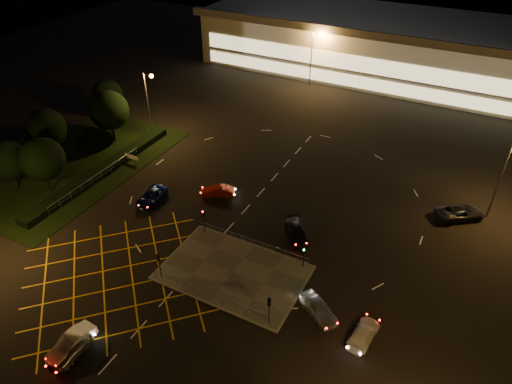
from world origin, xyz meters
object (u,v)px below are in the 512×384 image
at_px(car_approach_white, 364,334).
at_px(car_circ_red, 218,191).
at_px(car_far_dkgrey, 297,232).
at_px(signal_sw, 159,261).
at_px(signal_se, 269,305).
at_px(car_right_silver, 319,309).
at_px(car_near_silver, 71,350).
at_px(signal_ne, 304,251).
at_px(car_queue_white, 71,343).
at_px(car_left_blue, 152,197).
at_px(signal_nw, 204,216).
at_px(car_east_grey, 460,213).

bearing_deg(car_approach_white, car_circ_red, -22.50).
bearing_deg(car_far_dkgrey, signal_sw, -164.83).
height_order(signal_se, car_approach_white, signal_se).
relative_size(car_right_silver, car_approach_white, 1.04).
distance_m(car_near_silver, car_circ_red, 25.62).
bearing_deg(signal_ne, car_approach_white, -35.03).
xyz_separation_m(car_queue_white, car_circ_red, (-0.79, 25.11, -0.06)).
bearing_deg(car_right_silver, car_approach_white, -63.78).
relative_size(car_queue_white, car_left_blue, 0.91).
height_order(signal_sw, car_left_blue, signal_sw).
bearing_deg(car_near_silver, signal_nw, 87.23).
xyz_separation_m(signal_se, car_near_silver, (-13.26, -10.66, -1.71)).
xyz_separation_m(car_circ_red, car_east_grey, (27.56, 9.16, 0.11)).
distance_m(car_near_silver, car_far_dkgrey, 25.24).
height_order(car_left_blue, car_east_grey, car_east_grey).
bearing_deg(signal_sw, car_queue_white, 80.63).
distance_m(car_left_blue, car_right_silver, 25.69).
relative_size(car_right_silver, car_east_grey, 0.79).
bearing_deg(signal_ne, car_near_silver, -125.42).
bearing_deg(car_far_dkgrey, car_left_blue, 149.42).
distance_m(signal_ne, car_circ_red, 16.14).
xyz_separation_m(car_queue_white, car_right_silver, (17.27, 13.21, 0.03)).
xyz_separation_m(signal_se, signal_ne, (0.00, 7.99, 0.00)).
height_order(signal_sw, car_far_dkgrey, signal_sw).
xyz_separation_m(car_circ_red, car_approach_white, (22.51, -12.58, -0.05)).
bearing_deg(signal_nw, car_circ_red, 109.58).
xyz_separation_m(car_queue_white, car_far_dkgrey, (11.10, 22.39, -0.05)).
distance_m(signal_sw, car_queue_white, 10.45).
bearing_deg(signal_nw, car_queue_white, -95.28).
bearing_deg(car_right_silver, car_queue_white, 162.22).
height_order(car_right_silver, car_east_grey, car_east_grey).
bearing_deg(car_east_grey, car_queue_white, 104.41).
relative_size(signal_sw, signal_ne, 1.00).
height_order(car_left_blue, car_right_silver, car_right_silver).
xyz_separation_m(signal_se, car_far_dkgrey, (-2.58, 12.21, -1.68)).
height_order(signal_sw, car_circ_red, signal_sw).
height_order(signal_ne, car_circ_red, signal_ne).
xyz_separation_m(signal_sw, signal_ne, (12.00, 7.99, 0.00)).
distance_m(car_left_blue, car_far_dkgrey, 18.65).
bearing_deg(car_east_grey, car_far_dkgrey, 89.57).
relative_size(car_left_blue, car_right_silver, 1.10).
distance_m(signal_ne, car_right_silver, 6.33).
distance_m(car_right_silver, car_circ_red, 21.63).
bearing_deg(car_queue_white, car_east_grey, 55.36).
bearing_deg(car_far_dkgrey, car_right_silver, -93.29).
relative_size(signal_se, signal_ne, 1.00).
height_order(signal_nw, car_approach_white, signal_nw).
height_order(signal_ne, car_queue_white, signal_ne).
bearing_deg(car_circ_red, signal_ne, 40.83).
height_order(car_queue_white, car_far_dkgrey, car_queue_white).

